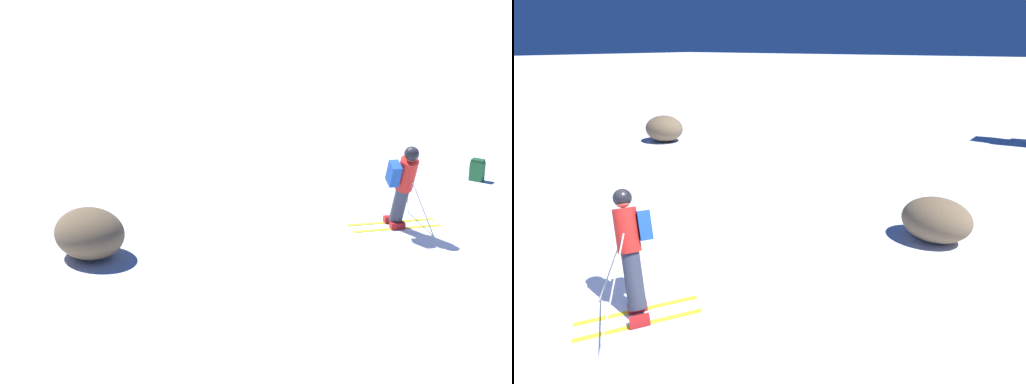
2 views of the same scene
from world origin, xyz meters
The scene contains 4 objects.
ground_plane centered at (0.00, 0.00, 0.00)m, with size 300.00×300.00×0.00m, color white.
skier centered at (0.28, 0.24, 1.01)m, with size 1.53×1.74×1.84m.
spare_backpack centered at (0.97, -3.66, 0.24)m, with size 0.34×0.28×0.50m.
exposed_boulder_1 centered at (3.54, 5.06, 0.45)m, with size 1.37×1.16×0.89m, color brown.
Camera 1 is at (-8.43, 13.00, 5.99)m, focal length 60.00 mm.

